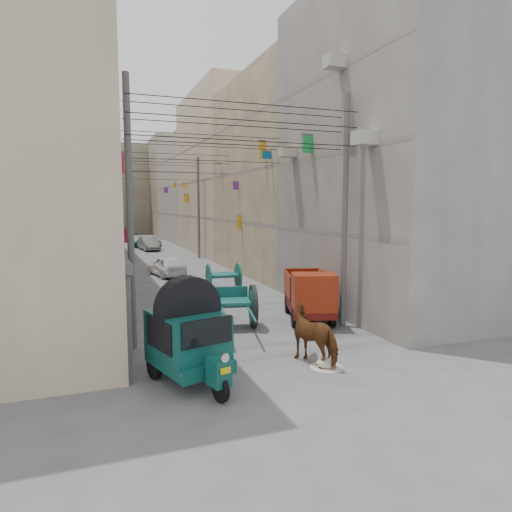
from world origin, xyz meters
name	(u,v)px	position (x,y,z in m)	size (l,w,h in m)	color
ground	(343,414)	(0.00, 0.00, 0.00)	(140.00, 140.00, 0.00)	#4E4E50
building_row_left	(44,178)	(-8.00, 34.13, 6.46)	(8.00, 62.00, 14.00)	beige
building_row_right	(229,181)	(8.00, 34.13, 6.46)	(8.00, 62.00, 14.00)	gray
end_cap_building	(119,190)	(0.00, 66.00, 6.50)	(22.00, 10.00, 13.00)	tan
shutters_left	(113,278)	(-3.92, 10.38, 1.49)	(0.18, 14.40, 2.88)	#545459
signboards	(166,218)	(-0.01, 21.66, 3.43)	(8.22, 40.52, 5.67)	yellow
ac_units	(324,119)	(3.65, 7.67, 7.43)	(0.70, 6.55, 3.35)	#AFAD9D
utility_poles	(180,210)	(0.00, 17.00, 4.00)	(7.40, 22.20, 8.00)	#525254
overhead_cables	(189,153)	(0.00, 14.40, 6.77)	(7.40, 22.52, 1.12)	black
auto_rickshaw	(189,335)	(-2.59, 2.81, 1.16)	(2.09, 2.91, 1.98)	black
tonga_cart	(233,306)	(-0.12, 7.08, 0.78)	(1.92, 3.52, 1.50)	black
mini_truck	(310,298)	(2.75, 6.86, 0.91)	(2.48, 3.69, 1.91)	black
second_cart	(223,276)	(1.47, 13.76, 0.74)	(1.65, 1.48, 1.39)	#12524D
feed_sack	(326,363)	(1.00, 2.49, 0.14)	(0.54, 0.43, 0.27)	beige
horse	(316,334)	(0.96, 3.00, 0.77)	(0.83, 1.82, 1.54)	brown
distant_car_white	(167,266)	(-0.40, 19.51, 0.61)	(1.44, 3.58, 1.22)	silver
distant_car_grey	(149,243)	(0.60, 35.75, 0.65)	(1.38, 3.96, 1.31)	slate
distant_car_green	(147,243)	(0.63, 37.39, 0.59)	(1.64, 4.04, 1.17)	#205E4C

